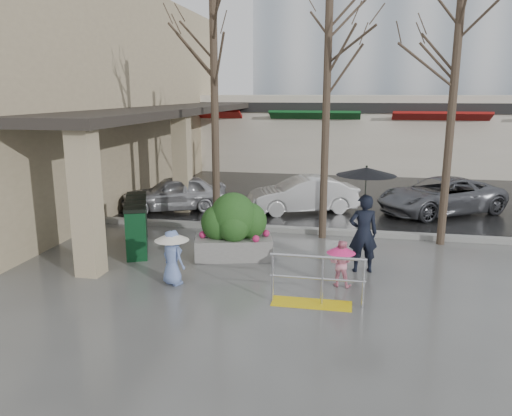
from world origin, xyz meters
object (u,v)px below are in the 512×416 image
(child_pink, at_px, (341,260))
(car_b, at_px, (303,195))
(news_boxes, at_px, (137,224))
(tree_west, at_px, (214,59))
(handrail, at_px, (315,287))
(tree_mideast, at_px, (456,64))
(car_c, at_px, (440,196))
(car_a, at_px, (174,193))
(woman, at_px, (364,211))
(child_blue, at_px, (172,252))
(tree_midwest, at_px, (328,51))
(planter, at_px, (234,227))

(child_pink, bearing_deg, car_b, -67.58)
(news_boxes, bearing_deg, child_pink, -40.12)
(tree_west, distance_m, news_boxes, 5.12)
(handrail, height_order, tree_mideast, tree_mideast)
(handrail, bearing_deg, car_c, 66.86)
(child_pink, relative_size, car_a, 0.28)
(woman, distance_m, news_boxes, 6.08)
(handrail, distance_m, child_pink, 1.22)
(news_boxes, bearing_deg, child_blue, -73.96)
(tree_west, distance_m, car_c, 9.17)
(woman, bearing_deg, child_pink, 53.48)
(tree_midwest, distance_m, car_a, 7.55)
(handrail, distance_m, car_a, 9.18)
(news_boxes, distance_m, car_a, 4.49)
(car_a, bearing_deg, child_pink, 19.76)
(handrail, xyz_separation_m, planter, (-2.28, 2.54, 0.44))
(tree_west, height_order, car_a, tree_west)
(tree_midwest, distance_m, child_blue, 6.91)
(planter, height_order, car_c, planter)
(tree_midwest, relative_size, woman, 2.76)
(tree_midwest, xyz_separation_m, tree_mideast, (3.30, -0.00, -0.37))
(tree_mideast, xyz_separation_m, woman, (-2.20, -2.68, -3.38))
(child_blue, height_order, car_c, car_c)
(tree_midwest, height_order, child_blue, tree_midwest)
(handrail, height_order, planter, planter)
(child_blue, xyz_separation_m, car_b, (2.10, 7.38, -0.12))
(tree_west, xyz_separation_m, car_a, (-2.26, 2.46, -4.45))
(woman, height_order, child_pink, woman)
(child_pink, distance_m, car_c, 8.17)
(woman, bearing_deg, tree_mideast, -140.91)
(tree_midwest, bearing_deg, car_c, 44.80)
(child_pink, height_order, news_boxes, news_boxes)
(handrail, relative_size, child_blue, 1.53)
(handrail, relative_size, tree_west, 0.28)
(tree_west, relative_size, car_b, 1.78)
(tree_mideast, distance_m, planter, 7.13)
(car_b, height_order, car_c, same)
(child_pink, relative_size, child_blue, 0.84)
(handrail, xyz_separation_m, car_c, (3.68, 8.62, 0.25))
(handrail, distance_m, car_c, 9.37)
(tree_midwest, relative_size, child_blue, 5.65)
(car_a, bearing_deg, woman, 27.04)
(tree_midwest, height_order, woman, tree_midwest)
(child_pink, bearing_deg, child_blue, 19.26)
(child_pink, bearing_deg, tree_midwest, -70.73)
(tree_midwest, height_order, tree_mideast, tree_midwest)
(planter, bearing_deg, child_blue, -113.47)
(child_blue, height_order, planter, planter)
(woman, xyz_separation_m, child_blue, (-4.11, -1.64, -0.74))
(tree_west, height_order, car_b, tree_west)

